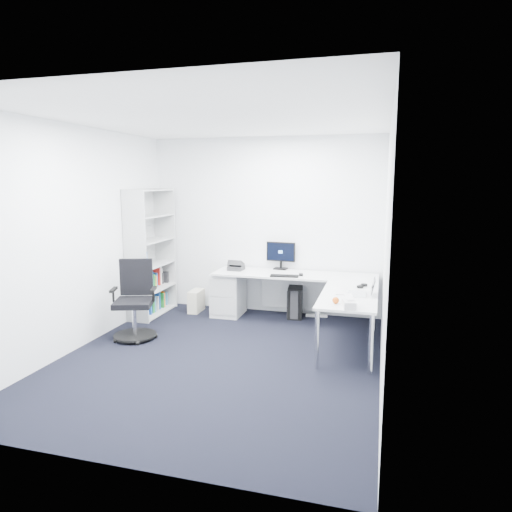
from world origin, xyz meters
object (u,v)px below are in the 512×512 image
(bookshelf, at_px, (151,253))
(l_desk, at_px, (290,303))
(monitor, at_px, (281,255))
(laptop, at_px, (357,286))
(task_chair, at_px, (134,301))

(bookshelf, bearing_deg, l_desk, -1.32)
(monitor, height_order, laptop, monitor)
(bookshelf, distance_m, task_chair, 1.22)
(task_chair, bearing_deg, laptop, -11.32)
(laptop, bearing_deg, l_desk, 141.74)
(l_desk, bearing_deg, laptop, -36.10)
(task_chair, relative_size, laptop, 3.29)
(monitor, bearing_deg, task_chair, -129.00)
(monitor, bearing_deg, laptop, -42.61)
(l_desk, bearing_deg, bookshelf, 178.68)
(l_desk, distance_m, task_chair, 2.13)
(bookshelf, relative_size, task_chair, 1.88)
(monitor, bearing_deg, l_desk, -61.65)
(l_desk, distance_m, laptop, 1.26)
(monitor, distance_m, laptop, 1.80)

